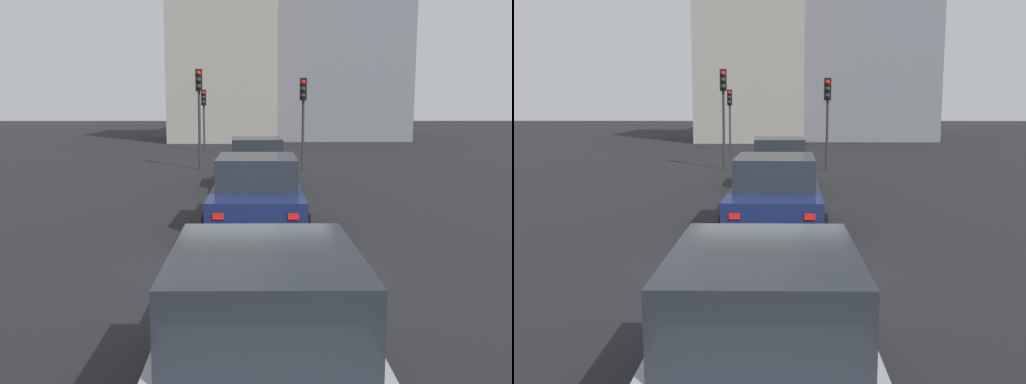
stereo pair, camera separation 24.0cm
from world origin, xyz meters
TOP-DOWN VIEW (x-y plane):
  - ground_plane at (0.00, 0.00)m, footprint 160.00×160.00m
  - car_grey_lead at (8.90, -0.11)m, footprint 4.67×2.13m
  - car_navy_second at (2.45, -0.05)m, footprint 4.77×2.19m
  - car_silver_third at (-5.35, -0.02)m, footprint 4.64×1.96m
  - traffic_light_near_left at (23.52, 2.75)m, footprint 0.32×0.28m
  - traffic_light_near_right at (14.09, 2.20)m, footprint 0.33×0.30m
  - traffic_light_far_left at (13.70, -2.09)m, footprint 0.33×0.30m
  - building_facade_left at (38.90, -6.00)m, footprint 15.67×11.12m
  - building_facade_center at (34.52, 2.00)m, footprint 10.25×7.56m

SIDE VIEW (x-z plane):
  - ground_plane at x=0.00m, z-range -0.20..0.00m
  - car_silver_third at x=-5.35m, z-range -0.03..1.57m
  - car_grey_lead at x=8.90m, z-range -0.04..1.61m
  - car_navy_second at x=2.45m, z-range -0.04..1.61m
  - traffic_light_near_left at x=23.52m, z-range 0.79..4.31m
  - traffic_light_far_left at x=13.70m, z-range 0.84..4.61m
  - traffic_light_near_right at x=14.09m, z-range 0.91..5.06m
  - building_facade_center at x=34.52m, z-range 0.00..12.62m
  - building_facade_left at x=38.90m, z-range 0.00..14.60m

